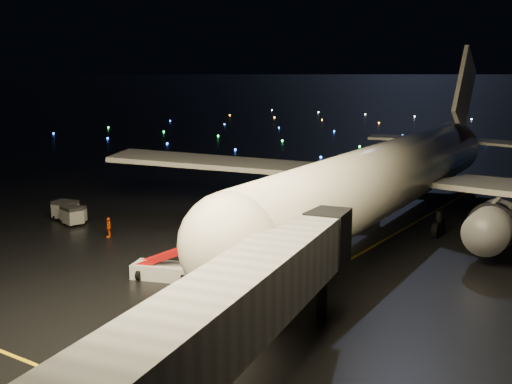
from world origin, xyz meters
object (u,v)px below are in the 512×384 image
pushback_tug (168,356)px  baggage_cart_0 (65,210)px  crew_c (109,227)px  baggage_cart_2 (72,216)px  baggage_cart_1 (74,215)px  airliner (401,135)px  belt_loader (165,256)px

pushback_tug → baggage_cart_0: (-29.38, 18.53, -0.13)m
crew_c → baggage_cart_2: size_ratio=0.85×
baggage_cart_1 → airliner: bearing=12.4°
airliner → baggage_cart_0: airliner is taller
belt_loader → baggage_cart_0: bearing=139.3°
belt_loader → baggage_cart_1: 19.26m
baggage_cart_1 → baggage_cart_2: baggage_cart_2 is taller
crew_c → pushback_tug: bearing=20.4°
airliner → pushback_tug: size_ratio=13.32×
belt_loader → pushback_tug: bearing=-67.3°
baggage_cart_2 → belt_loader: bearing=-6.2°
baggage_cart_0 → baggage_cart_1: 1.88m
crew_c → baggage_cart_2: crew_c is taller
belt_loader → baggage_cart_1: size_ratio=3.59×
pushback_tug → baggage_cart_2: pushback_tug is taller
belt_loader → baggage_cart_1: belt_loader is taller
baggage_cart_0 → baggage_cart_2: baggage_cart_0 is taller
airliner → belt_loader: bearing=-112.1°
belt_loader → crew_c: (-11.43, 5.52, -0.78)m
airliner → crew_c: (-19.31, -17.60, -7.57)m
belt_loader → crew_c: bearing=135.0°
crew_c → baggage_cart_2: bearing=-132.9°
airliner → pushback_tug: 34.79m
airliner → baggage_cart_1: (-25.71, -15.88, -7.64)m
airliner → baggage_cart_1: airliner is taller
pushback_tug → baggage_cart_2: (-27.27, 17.52, -0.19)m
pushback_tug → belt_loader: size_ratio=0.65×
airliner → crew_c: bearing=-141.0°
airliner → pushback_tug: bearing=-90.2°
airliner → baggage_cart_1: 31.17m
pushback_tug → crew_c: 26.75m
airliner → baggage_cart_0: (-27.53, -15.42, -7.52)m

